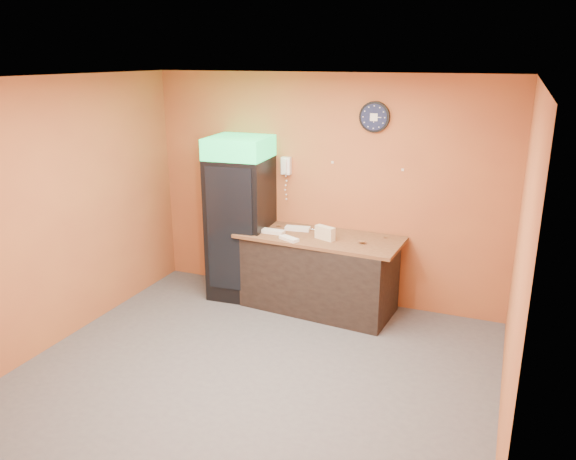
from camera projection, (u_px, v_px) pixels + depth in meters
The scene contains 15 objects.
floor at pixel (257, 370), 5.55m from camera, with size 4.50×4.50×0.00m, color #47474C.
back_wall at pixel (324, 190), 6.91m from camera, with size 4.50×0.02×2.80m, color #B56433.
left_wall at pixel (63, 211), 5.94m from camera, with size 0.02×4.00×2.80m, color #B56433.
right_wall at pixel (518, 269), 4.33m from camera, with size 0.02×4.00×2.80m, color #B56433.
ceiling at pixel (252, 78), 4.72m from camera, with size 4.50×4.00×0.02m, color white.
beverage_cooler at pixel (240, 221), 7.03m from camera, with size 0.76×0.77×2.05m.
prep_counter at pixel (319, 274), 6.81m from camera, with size 1.78×0.79×0.89m, color black.
wall_clock at pixel (374, 117), 6.40m from camera, with size 0.35×0.06×0.35m.
wall_phone at pixel (286, 166), 6.95m from camera, with size 0.12×0.10×0.22m.
butcher_paper at pixel (320, 237), 6.67m from camera, with size 1.94×0.82×0.04m, color brown.
sub_roll_stack at pixel (325, 233), 6.51m from camera, with size 0.26×0.17×0.16m.
wrapped_sandwich_left at pixel (273, 231), 6.76m from camera, with size 0.29×0.11×0.04m, color silver.
wrapped_sandwich_mid at pixel (289, 239), 6.50m from camera, with size 0.25×0.10×0.04m, color silver.
wrapped_sandwich_right at pixel (298, 228), 6.88m from camera, with size 0.30×0.12×0.04m, color silver.
kitchen_tool at pixel (319, 228), 6.85m from camera, with size 0.06×0.06×0.06m, color silver.
Camera 1 is at (2.12, -4.42, 2.98)m, focal length 35.00 mm.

